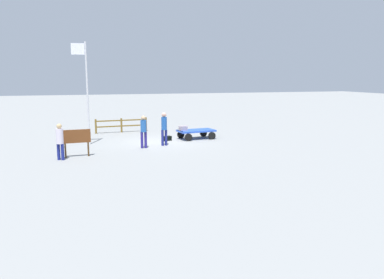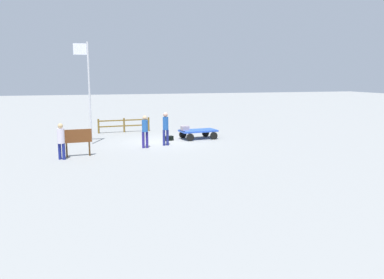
{
  "view_description": "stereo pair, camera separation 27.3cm",
  "coord_description": "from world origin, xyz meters",
  "px_view_note": "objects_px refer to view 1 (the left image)",
  "views": [
    {
      "loc": [
        4.62,
        21.44,
        3.77
      ],
      "look_at": [
        -0.13,
        6.0,
        1.11
      ],
      "focal_mm": 36.11,
      "sensor_mm": 36.0,
      "label": 1
    },
    {
      "loc": [
        4.36,
        21.52,
        3.77
      ],
      "look_at": [
        -0.13,
        6.0,
        1.11
      ],
      "focal_mm": 36.11,
      "sensor_mm": 36.0,
      "label": 2
    }
  ],
  "objects_px": {
    "worker_trailing": "(144,130)",
    "worker_supervisor": "(60,139)",
    "suitcase_olive": "(167,138)",
    "worker_lead": "(164,127)",
    "luggage_cart": "(196,132)",
    "suitcase_tan": "(183,128)",
    "signboard": "(76,138)",
    "flagpole": "(86,86)"
  },
  "relations": [
    {
      "from": "suitcase_tan",
      "to": "worker_supervisor",
      "type": "distance_m",
      "value": 7.97
    },
    {
      "from": "worker_supervisor",
      "to": "signboard",
      "type": "xyz_separation_m",
      "value": [
        -0.72,
        -0.48,
        -0.07
      ]
    },
    {
      "from": "worker_trailing",
      "to": "signboard",
      "type": "relative_size",
      "value": 1.32
    },
    {
      "from": "signboard",
      "to": "worker_trailing",
      "type": "bearing_deg",
      "value": -159.03
    },
    {
      "from": "flagpole",
      "to": "signboard",
      "type": "relative_size",
      "value": 4.31
    },
    {
      "from": "suitcase_tan",
      "to": "signboard",
      "type": "xyz_separation_m",
      "value": [
        6.18,
        3.5,
        0.21
      ]
    },
    {
      "from": "luggage_cart",
      "to": "flagpole",
      "type": "relative_size",
      "value": 0.41
    },
    {
      "from": "luggage_cart",
      "to": "suitcase_tan",
      "type": "distance_m",
      "value": 0.82
    },
    {
      "from": "luggage_cart",
      "to": "suitcase_olive",
      "type": "xyz_separation_m",
      "value": [
        1.85,
        0.14,
        -0.29
      ]
    },
    {
      "from": "suitcase_tan",
      "to": "flagpole",
      "type": "xyz_separation_m",
      "value": [
        5.55,
        0.15,
        2.56
      ]
    },
    {
      "from": "worker_trailing",
      "to": "signboard",
      "type": "xyz_separation_m",
      "value": [
        3.4,
        1.3,
        -0.1
      ]
    },
    {
      "from": "suitcase_olive",
      "to": "worker_supervisor",
      "type": "distance_m",
      "value": 6.99
    },
    {
      "from": "worker_trailing",
      "to": "worker_supervisor",
      "type": "bearing_deg",
      "value": 23.41
    },
    {
      "from": "suitcase_olive",
      "to": "worker_lead",
      "type": "bearing_deg",
      "value": 71.87
    },
    {
      "from": "suitcase_tan",
      "to": "suitcase_olive",
      "type": "height_order",
      "value": "suitcase_tan"
    },
    {
      "from": "worker_trailing",
      "to": "worker_supervisor",
      "type": "distance_m",
      "value": 4.49
    },
    {
      "from": "suitcase_tan",
      "to": "worker_supervisor",
      "type": "bearing_deg",
      "value": 29.98
    },
    {
      "from": "suitcase_tan",
      "to": "flagpole",
      "type": "distance_m",
      "value": 6.12
    },
    {
      "from": "luggage_cart",
      "to": "worker_trailing",
      "type": "distance_m",
      "value": 4.17
    },
    {
      "from": "suitcase_olive",
      "to": "luggage_cart",
      "type": "bearing_deg",
      "value": -175.65
    },
    {
      "from": "suitcase_olive",
      "to": "signboard",
      "type": "xyz_separation_m",
      "value": [
        5.11,
        3.27,
        0.75
      ]
    },
    {
      "from": "worker_lead",
      "to": "flagpole",
      "type": "xyz_separation_m",
      "value": [
        3.98,
        -1.61,
        2.19
      ]
    },
    {
      "from": "luggage_cart",
      "to": "suitcase_tan",
      "type": "relative_size",
      "value": 4.19
    },
    {
      "from": "signboard",
      "to": "suitcase_tan",
      "type": "bearing_deg",
      "value": -150.48
    },
    {
      "from": "suitcase_tan",
      "to": "worker_trailing",
      "type": "height_order",
      "value": "worker_trailing"
    },
    {
      "from": "suitcase_tan",
      "to": "worker_lead",
      "type": "relative_size",
      "value": 0.3
    },
    {
      "from": "worker_supervisor",
      "to": "signboard",
      "type": "relative_size",
      "value": 1.28
    },
    {
      "from": "luggage_cart",
      "to": "suitcase_tan",
      "type": "height_order",
      "value": "suitcase_tan"
    },
    {
      "from": "worker_supervisor",
      "to": "suitcase_tan",
      "type": "bearing_deg",
      "value": -150.02
    },
    {
      "from": "worker_trailing",
      "to": "flagpole",
      "type": "relative_size",
      "value": 0.31
    },
    {
      "from": "flagpole",
      "to": "worker_lead",
      "type": "bearing_deg",
      "value": 157.97
    },
    {
      "from": "worker_lead",
      "to": "luggage_cart",
      "type": "bearing_deg",
      "value": -144.49
    },
    {
      "from": "luggage_cart",
      "to": "signboard",
      "type": "bearing_deg",
      "value": 26.13
    },
    {
      "from": "suitcase_tan",
      "to": "flagpole",
      "type": "bearing_deg",
      "value": 1.56
    },
    {
      "from": "luggage_cart",
      "to": "signboard",
      "type": "distance_m",
      "value": 7.77
    },
    {
      "from": "worker_trailing",
      "to": "suitcase_tan",
      "type": "bearing_deg",
      "value": -141.67
    },
    {
      "from": "worker_trailing",
      "to": "suitcase_olive",
      "type": "bearing_deg",
      "value": -130.98
    },
    {
      "from": "luggage_cart",
      "to": "suitcase_olive",
      "type": "distance_m",
      "value": 1.87
    },
    {
      "from": "signboard",
      "to": "worker_lead",
      "type": "bearing_deg",
      "value": -159.35
    },
    {
      "from": "suitcase_tan",
      "to": "worker_lead",
      "type": "bearing_deg",
      "value": 48.32
    },
    {
      "from": "worker_lead",
      "to": "flagpole",
      "type": "height_order",
      "value": "flagpole"
    },
    {
      "from": "worker_lead",
      "to": "worker_supervisor",
      "type": "bearing_deg",
      "value": 22.6
    }
  ]
}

